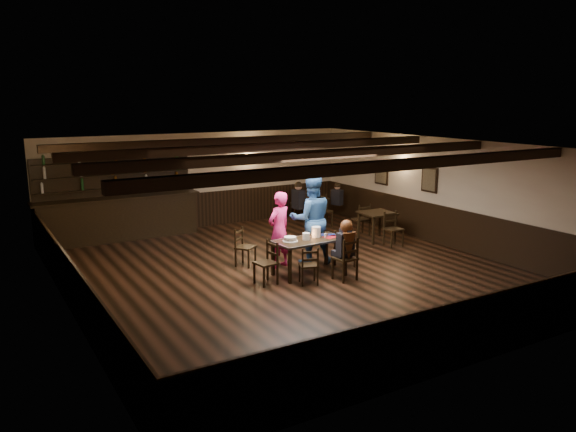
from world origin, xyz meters
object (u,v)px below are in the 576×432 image
dining_table (309,243)px  chair_near_right (348,256)px  cake (290,239)px  woman_pink (279,230)px  chair_near_left (309,263)px  man_blue (311,219)px  bar_counter (118,212)px

dining_table → chair_near_right: 0.91m
cake → woman_pink: bearing=79.4°
chair_near_right → chair_near_left: bearing=167.9°
dining_table → woman_pink: bearing=112.3°
chair_near_left → cake: size_ratio=2.42×
woman_pink → man_blue: (0.78, -0.08, 0.17)m
man_blue → bar_counter: 5.42m
cake → bar_counter: bearing=114.6°
woman_pink → cake: (-0.13, -0.69, -0.04)m
woman_pink → chair_near_left: bearing=68.4°
woman_pink → bar_counter: 4.93m
dining_table → chair_near_left: size_ratio=2.01×
chair_near_left → chair_near_right: 0.83m
chair_near_right → man_blue: 1.54m
dining_table → cake: size_ratio=4.86×
chair_near_left → woman_pink: 1.42m
man_blue → chair_near_left: bearing=75.2°
chair_near_left → bar_counter: bar_counter is taller
woman_pink → bar_counter: bearing=-78.5°
man_blue → cake: 1.12m
man_blue → cake: (-0.91, -0.61, -0.21)m
woman_pink → cake: woman_pink is taller
bar_counter → dining_table: bearing=-61.7°
man_blue → dining_table: bearing=73.7°
chair_near_right → bar_counter: size_ratio=0.21×
dining_table → bar_counter: size_ratio=0.37×
dining_table → woman_pink: woman_pink is taller
chair_near_right → man_blue: (0.06, 1.47, 0.48)m
chair_near_left → woman_pink: (0.09, 1.37, 0.39)m
chair_near_right → cake: chair_near_right is taller
man_blue → bar_counter: (-3.20, 4.37, -0.28)m
cake → man_blue: bearing=34.0°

